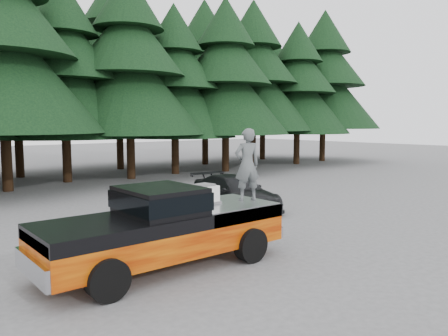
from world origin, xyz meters
TOP-DOWN VIEW (x-y plane):
  - ground at (0.00, 0.00)m, footprint 120.00×120.00m
  - pickup_truck at (-1.10, -0.24)m, footprint 6.00×2.04m
  - truck_cab at (-1.20, -0.24)m, footprint 1.66×1.90m
  - air_compressor at (0.19, -0.05)m, footprint 0.71×0.62m
  - man_on_bed at (1.39, -0.36)m, footprint 0.80×0.65m
  - parked_car at (4.75, 3.98)m, footprint 2.27×4.68m
  - treeline at (0.42, 17.20)m, footprint 60.15×16.05m

SIDE VIEW (x-z plane):
  - ground at x=0.00m, z-range 0.00..0.00m
  - parked_car at x=4.75m, z-range 0.00..1.31m
  - pickup_truck at x=-1.10m, z-range 0.00..1.33m
  - air_compressor at x=0.19m, z-range 1.33..1.77m
  - truck_cab at x=-1.20m, z-range 1.33..1.92m
  - man_on_bed at x=1.39m, z-range 1.33..3.23m
  - treeline at x=0.42m, z-range -1.03..16.47m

